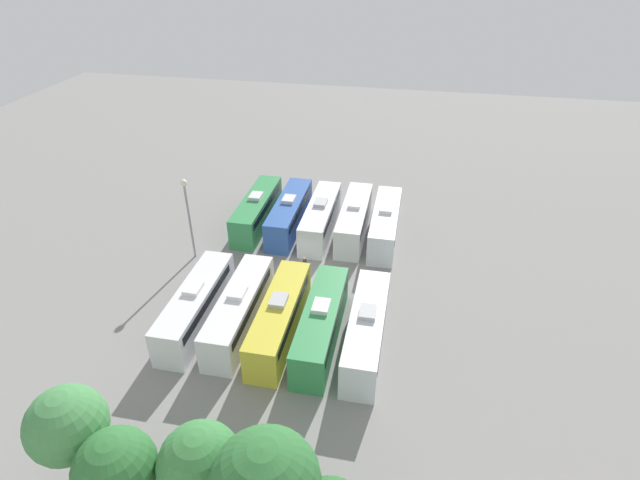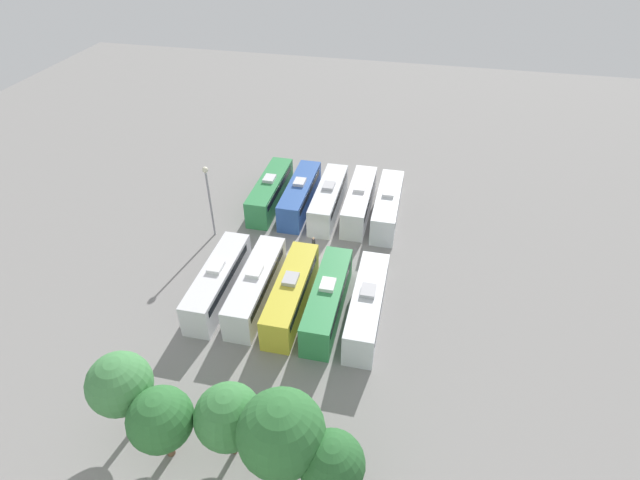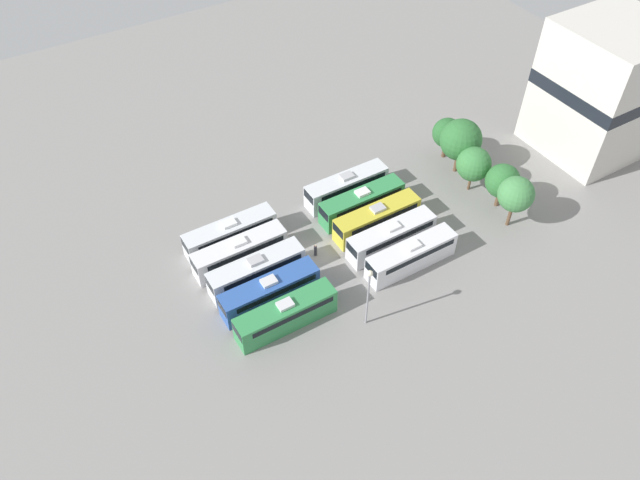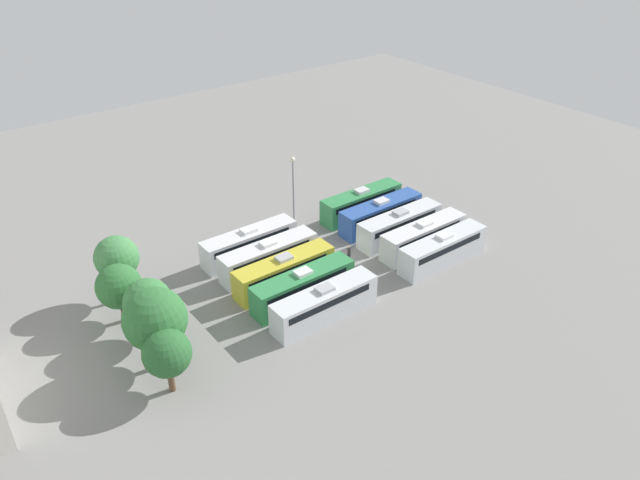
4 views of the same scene
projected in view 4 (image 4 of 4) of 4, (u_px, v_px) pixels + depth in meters
name	position (u px, v px, depth m)	size (l,w,h in m)	color
ground_plane	(345.00, 260.00, 67.03)	(126.36, 126.36, 0.00)	gray
bus_0	(443.00, 249.00, 65.66)	(2.49, 10.82, 3.46)	silver
bus_1	(423.00, 236.00, 68.00)	(2.49, 10.82, 3.46)	silver
bus_2	(400.00, 225.00, 70.16)	(2.49, 10.82, 3.46)	silver
bus_3	(381.00, 213.00, 72.50)	(2.49, 10.82, 3.46)	#2D56A8
bus_4	(361.00, 202.00, 74.89)	(2.49, 10.82, 3.46)	#338C4C
bus_5	(324.00, 303.00, 57.43)	(2.49, 10.82, 3.46)	silver
bus_6	(303.00, 286.00, 59.77)	(2.49, 10.82, 3.46)	#338C4C
bus_7	(284.00, 271.00, 61.98)	(2.49, 10.82, 3.46)	gold
bus_8	(268.00, 256.00, 64.39)	(2.49, 10.82, 3.46)	silver
bus_9	(249.00, 243.00, 66.69)	(2.49, 10.82, 3.46)	silver
worker_person	(349.00, 253.00, 66.81)	(0.36, 0.36, 1.63)	#333338
light_pole	(293.00, 178.00, 72.07)	(0.60, 0.60, 8.05)	gray
tree_0	(167.00, 353.00, 48.26)	(3.91, 3.91, 5.78)	brown
tree_1	(155.00, 319.00, 50.13)	(5.28, 5.28, 7.57)	brown
tree_2	(148.00, 303.00, 53.62)	(4.28, 4.28, 6.15)	brown
tree_3	(119.00, 287.00, 55.98)	(4.17, 4.17, 5.95)	brown
tree_4	(117.00, 258.00, 58.37)	(4.20, 4.20, 6.92)	brown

